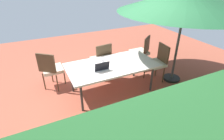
# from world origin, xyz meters

# --- Properties ---
(ground_plane) EXTENTS (10.00, 10.00, 0.02)m
(ground_plane) POSITION_xyz_m (0.00, 0.00, -0.01)
(ground_plane) COLOR #9E4C38
(dining_table) EXTENTS (2.03, 1.07, 0.72)m
(dining_table) POSITION_xyz_m (0.00, 0.00, 0.68)
(dining_table) COLOR silver
(dining_table) RESTS_ON ground_plane
(patio_umbrella) EXTENTS (3.04, 3.04, 2.27)m
(patio_umbrella) POSITION_xyz_m (-1.70, 0.21, 2.03)
(patio_umbrella) COLOR #4C4C4C
(patio_umbrella) RESTS_ON ground_plane
(chair_west) EXTENTS (0.48, 0.47, 0.98)m
(chair_west) POSITION_xyz_m (-1.28, 0.03, 0.55)
(chair_west) COLOR beige
(chair_west) RESTS_ON ground_plane
(chair_south) EXTENTS (0.48, 0.49, 0.98)m
(chair_south) POSITION_xyz_m (-0.04, -0.74, 0.55)
(chair_south) COLOR beige
(chair_south) RESTS_ON ground_plane
(chair_southeast) EXTENTS (0.58, 0.58, 0.98)m
(chair_southeast) POSITION_xyz_m (1.25, -0.75, 0.55)
(chair_southeast) COLOR beige
(chair_southeast) RESTS_ON ground_plane
(chair_southwest) EXTENTS (0.58, 0.58, 0.98)m
(chair_southwest) POSITION_xyz_m (-1.32, -0.75, 0.55)
(chair_southwest) COLOR beige
(chair_southwest) RESTS_ON ground_plane
(laptop) EXTENTS (0.32, 0.25, 0.21)m
(laptop) POSITION_xyz_m (0.32, 0.14, 0.77)
(laptop) COLOR #B7B7BC
(laptop) RESTS_ON dining_table
(cup) EXTENTS (0.07, 0.07, 0.09)m
(cup) POSITION_xyz_m (0.14, -0.20, 0.77)
(cup) COLOR white
(cup) RESTS_ON dining_table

